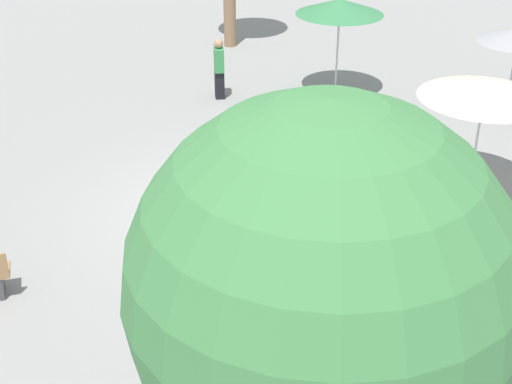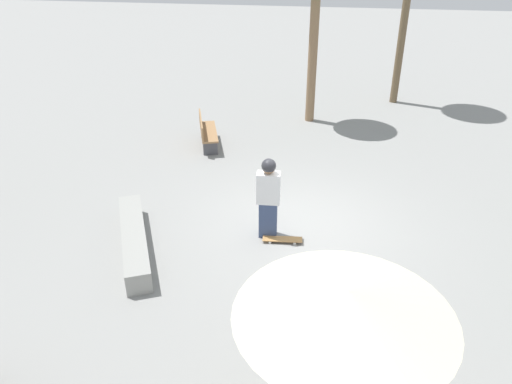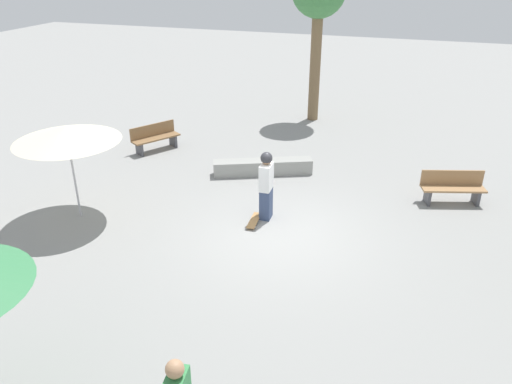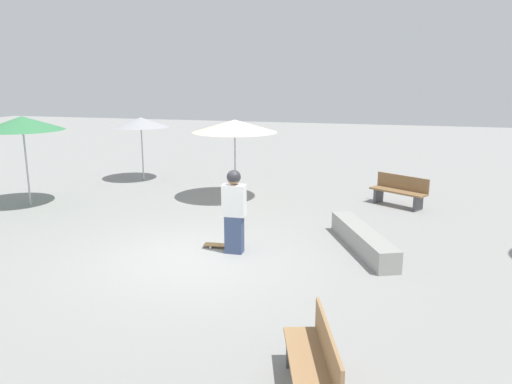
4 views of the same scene
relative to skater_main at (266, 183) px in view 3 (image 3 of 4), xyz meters
The scene contains 7 objects.
ground_plane 1.26m from the skater_main, 129.64° to the left, with size 60.00×60.00×0.00m, color gray.
skater_main is the anchor object (origin of this frame).
skateboard 0.95m from the skater_main, 58.43° to the left, with size 0.26×0.81×0.07m.
concrete_ledge 2.77m from the skater_main, 70.71° to the right, with size 2.82×1.58×0.43m.
bench_near 5.84m from the skater_main, 34.29° to the right, with size 1.22×1.59×0.85m.
bench_far 4.92m from the skater_main, 151.86° to the right, with size 1.66×0.89×0.85m.
shade_umbrella_cream 4.74m from the skater_main, 17.32° to the left, with size 2.44×2.44×2.33m.
Camera 3 is at (-2.61, 9.64, 5.94)m, focal length 35.00 mm.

